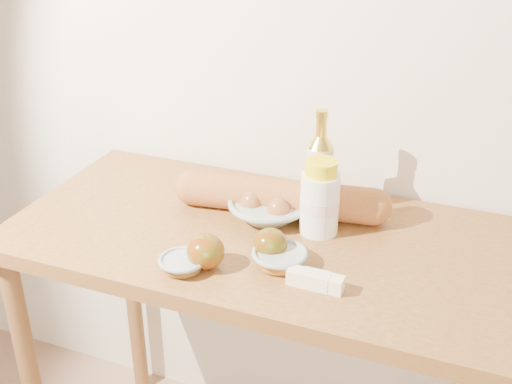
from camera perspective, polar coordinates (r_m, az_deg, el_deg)
back_wall at (r=1.67m, az=4.67°, el=13.93°), size 3.50×0.02×2.60m
table at (r=1.59m, az=0.40°, el=-7.41°), size 1.20×0.60×0.90m
bourbon_bottle at (r=1.57m, az=5.63°, el=1.77°), size 0.08×0.08×0.27m
cream_bottle at (r=1.49m, az=5.69°, el=-0.66°), size 0.12×0.12×0.18m
egg_bowl at (r=1.57m, az=1.18°, el=-1.27°), size 0.23×0.23×0.07m
baguette at (r=1.58m, az=2.16°, el=-0.42°), size 0.55×0.17×0.09m
apple_redgreen_front at (r=1.38m, az=-4.49°, el=-5.29°), size 0.11×0.11×0.08m
apple_redgreen_right at (r=1.41m, az=1.28°, el=-4.62°), size 0.10×0.10×0.07m
sugar_bowl at (r=1.39m, az=-6.57°, el=-6.31°), size 0.13×0.13×0.03m
syrup_bowl at (r=1.39m, az=2.11°, el=-5.85°), size 0.13×0.13×0.04m
butter_stick at (r=1.33m, az=5.29°, el=-7.82°), size 0.12×0.04×0.03m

